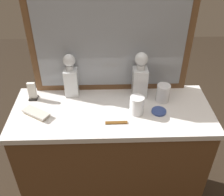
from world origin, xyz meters
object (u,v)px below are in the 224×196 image
object	(u,v)px
crystal_tumbler_left	(163,94)
napkin_holder	(32,92)
crystal_decanter_rear	(140,79)
crystal_decanter_right	(71,79)
tortoiseshell_comb	(116,123)
silver_brush_front	(36,113)
crystal_tumbler_rear	(137,106)
porcelain_dish	(159,111)

from	to	relation	value
crystal_tumbler_left	napkin_holder	world-z (taller)	napkin_holder
crystal_decanter_rear	crystal_tumbler_left	xyz separation A→B (m)	(0.13, -0.05, -0.07)
crystal_decanter_right	crystal_decanter_rear	size ratio (longest dim) A/B	0.94
tortoiseshell_comb	napkin_holder	distance (m)	0.54
crystal_tumbler_left	silver_brush_front	size ratio (longest dim) A/B	0.63
crystal_tumbler_left	crystal_tumbler_rear	bearing A→B (deg)	-146.05
porcelain_dish	crystal_tumbler_rear	bearing A→B (deg)	-179.95
crystal_decanter_right	crystal_tumbler_left	size ratio (longest dim) A/B	2.58
silver_brush_front	crystal_tumbler_rear	bearing A→B (deg)	0.48
crystal_decanter_rear	silver_brush_front	xyz separation A→B (m)	(-0.58, -0.17, -0.10)
crystal_tumbler_rear	silver_brush_front	distance (m)	0.55
napkin_holder	crystal_decanter_rear	bearing A→B (deg)	1.24
crystal_decanter_right	crystal_tumbler_rear	xyz separation A→B (m)	(0.37, -0.19, -0.06)
silver_brush_front	porcelain_dish	bearing A→B (deg)	0.40
silver_brush_front	napkin_holder	bearing A→B (deg)	106.93
tortoiseshell_comb	silver_brush_front	bearing A→B (deg)	169.72
crystal_tumbler_rear	silver_brush_front	xyz separation A→B (m)	(-0.55, -0.00, -0.04)
porcelain_dish	tortoiseshell_comb	bearing A→B (deg)	-160.79
silver_brush_front	porcelain_dish	world-z (taller)	silver_brush_front
napkin_holder	crystal_tumbler_rear	bearing A→B (deg)	-14.18
crystal_decanter_right	crystal_tumbler_left	world-z (taller)	crystal_decanter_right
crystal_decanter_right	crystal_tumbler_left	xyz separation A→B (m)	(0.54, -0.08, -0.06)
crystal_decanter_right	porcelain_dish	bearing A→B (deg)	-20.98
silver_brush_front	napkin_holder	world-z (taller)	napkin_holder
crystal_tumbler_rear	crystal_tumbler_left	bearing A→B (deg)	33.95
crystal_tumbler_left	napkin_holder	size ratio (longest dim) A/B	0.95
porcelain_dish	tortoiseshell_comb	distance (m)	0.26
crystal_decanter_rear	silver_brush_front	world-z (taller)	crystal_decanter_rear
crystal_decanter_rear	napkin_holder	xyz separation A→B (m)	(-0.63, -0.01, -0.07)
crystal_decanter_rear	porcelain_dish	distance (m)	0.22
silver_brush_front	tortoiseshell_comb	world-z (taller)	silver_brush_front
crystal_decanter_right	crystal_decanter_rear	xyz separation A→B (m)	(0.40, -0.03, 0.01)
crystal_decanter_right	silver_brush_front	xyz separation A→B (m)	(-0.18, -0.20, -0.10)
crystal_decanter_right	crystal_decanter_rear	bearing A→B (deg)	-3.61
crystal_decanter_rear	silver_brush_front	distance (m)	0.62
porcelain_dish	crystal_decanter_right	bearing A→B (deg)	159.02
crystal_decanter_right	crystal_decanter_rear	world-z (taller)	crystal_decanter_rear
crystal_tumbler_rear	tortoiseshell_comb	world-z (taller)	crystal_tumbler_rear
crystal_decanter_rear	tortoiseshell_comb	xyz separation A→B (m)	(-0.15, -0.25, -0.11)
napkin_holder	crystal_tumbler_left	bearing A→B (deg)	-2.98
crystal_decanter_right	porcelain_dish	world-z (taller)	crystal_decanter_right
crystal_decanter_rear	crystal_tumbler_left	bearing A→B (deg)	-21.90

